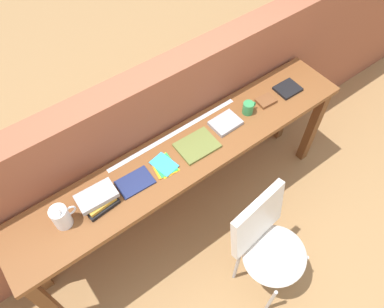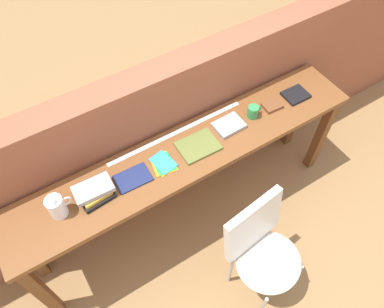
{
  "view_description": "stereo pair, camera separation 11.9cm",
  "coord_description": "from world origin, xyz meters",
  "px_view_note": "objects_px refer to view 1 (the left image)",
  "views": [
    {
      "loc": [
        -0.84,
        -0.87,
        2.84
      ],
      "look_at": [
        0.0,
        0.25,
        0.9
      ],
      "focal_mm": 35.0,
      "sensor_mm": 36.0,
      "label": 1
    },
    {
      "loc": [
        -0.74,
        -0.94,
        2.84
      ],
      "look_at": [
        0.0,
        0.25,
        0.9
      ],
      "focal_mm": 35.0,
      "sensor_mm": 36.0,
      "label": 2
    }
  ],
  "objects_px": {
    "chair_white_moulded": "(268,243)",
    "leather_journal_brown": "(266,101)",
    "book_stack_leftmost": "(98,199)",
    "pamphlet_pile_colourful": "(164,165)",
    "magazine_cycling": "(135,182)",
    "book_repair_rightmost": "(288,89)",
    "pitcher_white": "(61,217)",
    "mug": "(248,108)",
    "book_open_centre": "(197,146)"
  },
  "relations": [
    {
      "from": "book_stack_leftmost",
      "to": "leather_journal_brown",
      "type": "distance_m",
      "value": 1.36
    },
    {
      "from": "mug",
      "to": "chair_white_moulded",
      "type": "bearing_deg",
      "value": -119.66
    },
    {
      "from": "book_stack_leftmost",
      "to": "mug",
      "type": "bearing_deg",
      "value": 0.4
    },
    {
      "from": "pamphlet_pile_colourful",
      "to": "book_repair_rightmost",
      "type": "relative_size",
      "value": 1.05
    },
    {
      "from": "book_stack_leftmost",
      "to": "mug",
      "type": "height_order",
      "value": "mug"
    },
    {
      "from": "pitcher_white",
      "to": "pamphlet_pile_colourful",
      "type": "distance_m",
      "value": 0.68
    },
    {
      "from": "book_open_centre",
      "to": "mug",
      "type": "xyz_separation_m",
      "value": [
        0.47,
        0.03,
        0.04
      ]
    },
    {
      "from": "pitcher_white",
      "to": "mug",
      "type": "distance_m",
      "value": 1.4
    },
    {
      "from": "pitcher_white",
      "to": "book_stack_leftmost",
      "type": "bearing_deg",
      "value": -0.12
    },
    {
      "from": "chair_white_moulded",
      "to": "book_open_centre",
      "type": "height_order",
      "value": "book_open_centre"
    },
    {
      "from": "pitcher_white",
      "to": "mug",
      "type": "bearing_deg",
      "value": 0.32
    },
    {
      "from": "book_stack_leftmost",
      "to": "book_repair_rightmost",
      "type": "relative_size",
      "value": 1.34
    },
    {
      "from": "magazine_cycling",
      "to": "mug",
      "type": "relative_size",
      "value": 1.97
    },
    {
      "from": "pamphlet_pile_colourful",
      "to": "book_open_centre",
      "type": "xyz_separation_m",
      "value": [
        0.26,
        -0.0,
        0.0
      ]
    },
    {
      "from": "chair_white_moulded",
      "to": "leather_journal_brown",
      "type": "height_order",
      "value": "leather_journal_brown"
    },
    {
      "from": "pitcher_white",
      "to": "book_stack_leftmost",
      "type": "relative_size",
      "value": 0.78
    },
    {
      "from": "pitcher_white",
      "to": "leather_journal_brown",
      "type": "height_order",
      "value": "pitcher_white"
    },
    {
      "from": "magazine_cycling",
      "to": "book_repair_rightmost",
      "type": "xyz_separation_m",
      "value": [
        1.33,
        0.01,
        0.0
      ]
    },
    {
      "from": "leather_journal_brown",
      "to": "book_stack_leftmost",
      "type": "bearing_deg",
      "value": -176.1
    },
    {
      "from": "book_stack_leftmost",
      "to": "leather_journal_brown",
      "type": "xyz_separation_m",
      "value": [
        1.36,
        0.0,
        -0.03
      ]
    },
    {
      "from": "book_stack_leftmost",
      "to": "book_repair_rightmost",
      "type": "height_order",
      "value": "book_stack_leftmost"
    },
    {
      "from": "book_repair_rightmost",
      "to": "leather_journal_brown",
      "type": "bearing_deg",
      "value": 179.4
    },
    {
      "from": "magazine_cycling",
      "to": "mug",
      "type": "bearing_deg",
      "value": 3.39
    },
    {
      "from": "leather_journal_brown",
      "to": "pamphlet_pile_colourful",
      "type": "bearing_deg",
      "value": -175.03
    },
    {
      "from": "book_stack_leftmost",
      "to": "mug",
      "type": "xyz_separation_m",
      "value": [
        1.18,
        0.01,
        0.0
      ]
    },
    {
      "from": "book_stack_leftmost",
      "to": "magazine_cycling",
      "type": "xyz_separation_m",
      "value": [
        0.24,
        -0.01,
        -0.04
      ]
    },
    {
      "from": "chair_white_moulded",
      "to": "pamphlet_pile_colourful",
      "type": "height_order",
      "value": "same"
    },
    {
      "from": "mug",
      "to": "book_repair_rightmost",
      "type": "bearing_deg",
      "value": -1.68
    },
    {
      "from": "book_stack_leftmost",
      "to": "book_repair_rightmost",
      "type": "bearing_deg",
      "value": -0.11
    },
    {
      "from": "chair_white_moulded",
      "to": "book_open_centre",
      "type": "xyz_separation_m",
      "value": [
        -0.06,
        0.7,
        0.36
      ]
    },
    {
      "from": "chair_white_moulded",
      "to": "book_repair_rightmost",
      "type": "bearing_deg",
      "value": 41.83
    },
    {
      "from": "chair_white_moulded",
      "to": "book_open_centre",
      "type": "distance_m",
      "value": 0.79
    },
    {
      "from": "chair_white_moulded",
      "to": "pitcher_white",
      "type": "xyz_separation_m",
      "value": [
        -0.99,
        0.72,
        0.43
      ]
    },
    {
      "from": "pitcher_white",
      "to": "magazine_cycling",
      "type": "bearing_deg",
      "value": -1.52
    },
    {
      "from": "pamphlet_pile_colourful",
      "to": "chair_white_moulded",
      "type": "bearing_deg",
      "value": -65.67
    },
    {
      "from": "pitcher_white",
      "to": "chair_white_moulded",
      "type": "bearing_deg",
      "value": -35.86
    },
    {
      "from": "pamphlet_pile_colourful",
      "to": "book_open_centre",
      "type": "distance_m",
      "value": 0.26
    },
    {
      "from": "book_open_centre",
      "to": "book_repair_rightmost",
      "type": "bearing_deg",
      "value": 2.49
    },
    {
      "from": "pamphlet_pile_colourful",
      "to": "mug",
      "type": "height_order",
      "value": "mug"
    },
    {
      "from": "pamphlet_pile_colourful",
      "to": "book_repair_rightmost",
      "type": "distance_m",
      "value": 1.11
    },
    {
      "from": "pamphlet_pile_colourful",
      "to": "book_open_centre",
      "type": "height_order",
      "value": "book_open_centre"
    },
    {
      "from": "book_repair_rightmost",
      "to": "magazine_cycling",
      "type": "bearing_deg",
      "value": -178.34
    },
    {
      "from": "book_open_centre",
      "to": "chair_white_moulded",
      "type": "bearing_deg",
      "value": -83.93
    },
    {
      "from": "pitcher_white",
      "to": "leather_journal_brown",
      "type": "relative_size",
      "value": 1.41
    },
    {
      "from": "magazine_cycling",
      "to": "book_open_centre",
      "type": "distance_m",
      "value": 0.47
    },
    {
      "from": "book_stack_leftmost",
      "to": "magazine_cycling",
      "type": "relative_size",
      "value": 1.08
    },
    {
      "from": "mug",
      "to": "book_repair_rightmost",
      "type": "distance_m",
      "value": 0.39
    },
    {
      "from": "chair_white_moulded",
      "to": "book_open_centre",
      "type": "relative_size",
      "value": 3.41
    },
    {
      "from": "pitcher_white",
      "to": "book_repair_rightmost",
      "type": "distance_m",
      "value": 1.79
    },
    {
      "from": "book_stack_leftmost",
      "to": "leather_journal_brown",
      "type": "relative_size",
      "value": 1.81
    }
  ]
}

